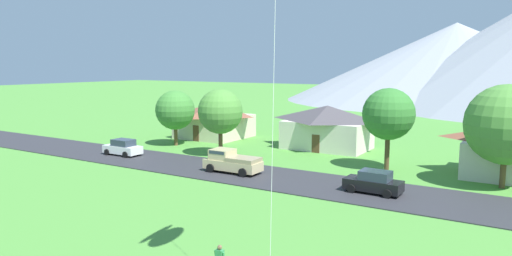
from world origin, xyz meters
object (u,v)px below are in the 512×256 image
at_px(tree_far_right, 506,125).
at_px(house_right_center, 215,119).
at_px(tree_left_of_center, 220,112).
at_px(parked_car_black_mid_west, 374,182).
at_px(parked_car_white_west_end, 123,148).
at_px(tree_near_left, 389,114).
at_px(tree_right_of_center, 175,110).
at_px(house_left_center, 327,126).
at_px(pickup_truck_sand_east_side, 231,161).

bearing_deg(tree_far_right, house_right_center, 165.59).
height_order(tree_left_of_center, parked_car_black_mid_west, tree_left_of_center).
bearing_deg(parked_car_white_west_end, house_right_center, 87.39).
height_order(tree_near_left, tree_left_of_center, tree_near_left).
height_order(house_right_center, tree_right_of_center, tree_right_of_center).
relative_size(house_left_center, house_right_center, 1.14).
xyz_separation_m(tree_far_right, parked_car_white_west_end, (-35.19, -6.41, -4.13)).
bearing_deg(tree_left_of_center, parked_car_white_west_end, -148.28).
bearing_deg(house_left_center, tree_near_left, -38.68).
bearing_deg(tree_near_left, parked_car_white_west_end, -162.50).
height_order(house_left_center, parked_car_white_west_end, house_left_center).
bearing_deg(parked_car_black_mid_west, parked_car_white_west_end, 178.96).
height_order(tree_right_of_center, pickup_truck_sand_east_side, tree_right_of_center).
bearing_deg(parked_car_black_mid_west, house_left_center, 123.61).
height_order(house_left_center, tree_left_of_center, tree_left_of_center).
height_order(house_right_center, tree_left_of_center, tree_left_of_center).
bearing_deg(tree_right_of_center, tree_far_right, -2.29).
bearing_deg(parked_car_black_mid_west, tree_far_right, 40.61).
bearing_deg(house_left_center, tree_far_right, -25.55).
distance_m(parked_car_white_west_end, parked_car_black_mid_west, 27.14).
xyz_separation_m(tree_near_left, pickup_truck_sand_east_side, (-11.35, -8.60, -4.05)).
bearing_deg(house_right_center, tree_left_of_center, -50.52).
xyz_separation_m(house_left_center, tree_right_of_center, (-16.16, -7.47, 1.65)).
bearing_deg(tree_near_left, tree_right_of_center, -179.34).
xyz_separation_m(tree_left_of_center, pickup_truck_sand_east_side, (5.49, -5.95, -3.63)).
bearing_deg(tree_far_right, tree_left_of_center, -177.89).
relative_size(tree_left_of_center, tree_far_right, 0.87).
bearing_deg(tree_near_left, tree_far_right, -9.95).
distance_m(tree_near_left, parked_car_black_mid_west, 9.69).
height_order(house_right_center, parked_car_black_mid_west, house_right_center).
bearing_deg(parked_car_white_west_end, tree_far_right, 10.32).
bearing_deg(parked_car_black_mid_west, tree_near_left, 99.94).
xyz_separation_m(house_left_center, house_right_center, (-15.98, 0.01, -0.20)).
bearing_deg(tree_left_of_center, house_left_center, 51.28).
relative_size(tree_near_left, tree_right_of_center, 1.14).
xyz_separation_m(house_right_center, tree_far_right, (34.49, -8.86, 2.64)).
xyz_separation_m(house_right_center, parked_car_white_west_end, (-0.70, -15.27, -1.50)).
xyz_separation_m(tree_far_right, parked_car_black_mid_west, (-8.05, -6.90, -4.13)).
xyz_separation_m(house_right_center, tree_right_of_center, (-0.18, -7.47, 1.85)).
distance_m(house_left_center, tree_left_of_center, 12.77).
distance_m(house_right_center, pickup_truck_sand_east_side, 20.87).
height_order(house_left_center, tree_near_left, tree_near_left).
xyz_separation_m(parked_car_white_west_end, pickup_truck_sand_east_side, (14.29, -0.52, 0.19)).
xyz_separation_m(house_left_center, tree_far_right, (18.52, -8.85, 2.44)).
bearing_deg(tree_far_right, parked_car_white_west_end, -169.68).
bearing_deg(tree_far_right, tree_near_left, 170.05).
relative_size(house_left_center, tree_right_of_center, 1.51).
height_order(house_left_center, tree_far_right, tree_far_right).
bearing_deg(pickup_truck_sand_east_side, tree_right_of_center, 148.90).
relative_size(tree_left_of_center, parked_car_white_west_end, 1.67).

